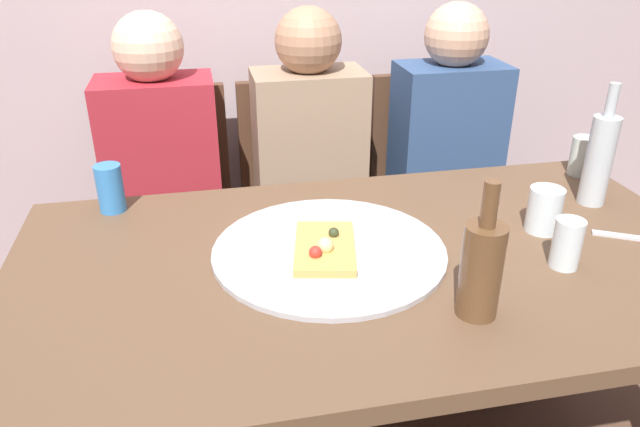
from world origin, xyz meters
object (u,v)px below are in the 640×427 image
(guest_by_wall, at_px, (455,167))
(short_glass, at_px, (583,156))
(chair_right, at_px, (435,184))
(tumbler_far, at_px, (544,210))
(pizza_slice_last, at_px, (325,247))
(dining_table, at_px, (371,286))
(beer_bottle, at_px, (599,158))
(chair_left, at_px, (169,207))
(wine_glass, at_px, (567,244))
(soda_can, at_px, (110,188))
(pizza_tray, at_px, (329,251))
(chair_middle, at_px, (306,195))
(wine_bottle, at_px, (481,267))
(guest_in_sweater, at_px, (164,190))
(guest_in_beanie, at_px, (314,178))

(guest_by_wall, bearing_deg, short_glass, 122.40)
(chair_right, bearing_deg, tumbler_far, 85.26)
(pizza_slice_last, relative_size, chair_right, 0.27)
(dining_table, relative_size, beer_bottle, 5.01)
(short_glass, height_order, chair_left, chair_left)
(wine_glass, xyz_separation_m, soda_can, (-0.97, 0.48, 0.01))
(pizza_tray, xyz_separation_m, soda_can, (-0.49, 0.32, 0.06))
(dining_table, bearing_deg, chair_right, 59.44)
(pizza_tray, bearing_deg, chair_right, 53.90)
(dining_table, bearing_deg, guest_by_wall, 54.22)
(tumbler_far, bearing_deg, pizza_tray, -179.53)
(pizza_tray, xyz_separation_m, chair_right, (0.59, 0.80, -0.23))
(chair_middle, bearing_deg, guest_by_wall, 162.80)
(pizza_slice_last, xyz_separation_m, chair_middle, (0.11, 0.82, -0.25))
(beer_bottle, bearing_deg, guest_by_wall, 104.85)
(wine_glass, bearing_deg, dining_table, 162.90)
(dining_table, bearing_deg, wine_bottle, -61.31)
(chair_middle, bearing_deg, tumbler_far, 117.92)
(guest_by_wall, bearing_deg, wine_bottle, 68.62)
(pizza_tray, distance_m, wine_glass, 0.51)
(wine_bottle, relative_size, chair_middle, 0.30)
(chair_right, height_order, guest_in_sweater, guest_in_sweater)
(dining_table, relative_size, tumbler_far, 14.66)
(beer_bottle, relative_size, soda_can, 2.58)
(pizza_tray, bearing_deg, beer_bottle, 9.39)
(beer_bottle, xyz_separation_m, wine_glass, (-0.25, -0.27, -0.07))
(chair_left, bearing_deg, guest_by_wall, 171.13)
(wine_bottle, relative_size, short_glass, 2.42)
(wine_bottle, distance_m, tumbler_far, 0.41)
(wine_bottle, distance_m, guest_in_sweater, 1.13)
(pizza_tray, relative_size, guest_in_sweater, 0.44)
(pizza_tray, relative_size, soda_can, 4.26)
(wine_glass, bearing_deg, wine_bottle, -154.72)
(chair_middle, bearing_deg, wine_bottle, 96.69)
(dining_table, distance_m, wine_glass, 0.43)
(guest_by_wall, bearing_deg, guest_in_sweater, 0.00)
(tumbler_far, relative_size, guest_by_wall, 0.09)
(pizza_slice_last, distance_m, beer_bottle, 0.76)
(guest_in_sweater, distance_m, guest_in_beanie, 0.48)
(wine_bottle, bearing_deg, beer_bottle, 38.15)
(pizza_tray, height_order, wine_bottle, wine_bottle)
(pizza_tray, distance_m, pizza_slice_last, 0.03)
(tumbler_far, xyz_separation_m, wine_glass, (-0.04, -0.16, 0.00))
(guest_by_wall, bearing_deg, tumbler_far, 84.15)
(pizza_slice_last, relative_size, chair_middle, 0.27)
(dining_table, distance_m, pizza_slice_last, 0.15)
(beer_bottle, distance_m, guest_in_beanie, 0.85)
(beer_bottle, bearing_deg, wine_bottle, -141.85)
(wine_bottle, relative_size, soda_can, 2.22)
(wine_glass, relative_size, chair_left, 0.12)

